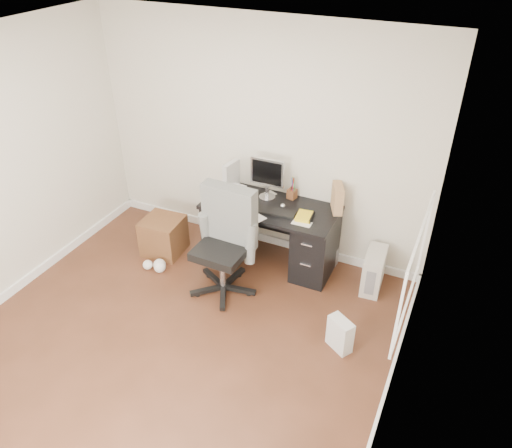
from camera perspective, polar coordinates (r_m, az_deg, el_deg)
The scene contains 18 objects.
ground at distance 5.00m, azimuth -9.55°, elevation -13.53°, with size 4.00×4.00×0.00m, color #432415.
room_shell at distance 3.99m, azimuth -11.08°, elevation 3.31°, with size 4.02×4.02×2.71m.
desk at distance 5.73m, azimuth 1.63°, elevation -0.92°, with size 1.50×0.70×0.75m.
loose_papers at distance 5.58m, azimuth -0.42°, elevation 2.30°, with size 1.10×0.60×0.00m, color white, non-canonical shape.
lcd_monitor at distance 5.58m, azimuth 1.31°, elevation 5.23°, with size 0.39×0.22×0.50m, color silver, non-canonical shape.
keyboard at distance 5.41m, azimuth 2.20°, elevation 1.40°, with size 0.45×0.15×0.03m, color black.
computer_mouse at distance 5.49m, azimuth 3.07°, elevation 2.07°, with size 0.06×0.06×0.06m, color silver.
travel_mug at distance 5.59m, azimuth -3.22°, elevation 3.20°, with size 0.07×0.07×0.15m, color navy.
white_binder at distance 5.88m, azimuth -2.82°, elevation 5.67°, with size 0.13×0.27×0.31m, color silver.
magazine_file at distance 5.46m, azimuth 9.29°, elevation 2.94°, with size 0.13×0.26×0.31m, color #9B6C4B.
pen_cup at distance 5.64m, azimuth 4.17°, elevation 4.17°, with size 0.11×0.11×0.27m, color #5A3519, non-canonical shape.
yellow_book at distance 5.35m, azimuth 5.57°, elevation 0.88°, with size 0.17×0.21×0.04m, color yellow.
paper_remote at distance 5.34m, azimuth -0.30°, elevation 0.90°, with size 0.25×0.20×0.02m, color white, non-canonical shape.
office_chair at distance 5.18m, azimuth -3.98°, elevation -2.46°, with size 0.67×0.67×1.19m, color #595C59, non-canonical shape.
pc_tower at distance 5.58m, azimuth 13.31°, elevation -5.19°, with size 0.20×0.45×0.45m, color #B8B1A6.
shopping_bag at distance 4.86m, azimuth 9.58°, elevation -12.30°, with size 0.25×0.18×0.34m, color silver.
wicker_basket at distance 6.09m, azimuth -10.52°, elevation -1.31°, with size 0.45×0.45×0.45m, color #4E2B17.
desk_printer at distance 5.85m, azimuth 7.11°, elevation -3.83°, with size 0.38×0.32×0.23m, color slate.
Camera 1 is at (2.17, -2.74, 3.58)m, focal length 35.00 mm.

